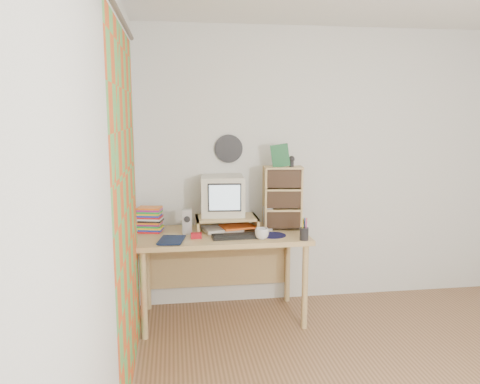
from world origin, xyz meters
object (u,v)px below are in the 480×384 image
object	(u,v)px
crt_monitor	(223,196)
dvd_stack	(150,216)
keyboard	(237,236)
mug	(262,234)
cd_rack	(283,198)
diary	(160,239)
desk	(221,247)

from	to	relation	value
crt_monitor	dvd_stack	size ratio (longest dim) A/B	1.31
keyboard	mug	xyz separation A→B (m)	(0.19, -0.06, 0.03)
cd_rack	dvd_stack	bearing A→B (deg)	-175.59
dvd_stack	diary	size ratio (longest dim) A/B	1.19
dvd_stack	cd_rack	bearing A→B (deg)	10.60
desk	dvd_stack	world-z (taller)	dvd_stack
dvd_stack	diary	bearing A→B (deg)	-61.52
desk	cd_rack	bearing A→B (deg)	1.76
dvd_stack	mug	size ratio (longest dim) A/B	2.45
dvd_stack	mug	world-z (taller)	dvd_stack
desk	dvd_stack	distance (m)	0.66
desk	mug	bearing A→B (deg)	-44.69
cd_rack	crt_monitor	bearing A→B (deg)	179.46
cd_rack	mug	distance (m)	0.45
desk	diary	bearing A→B (deg)	-154.44
desk	diary	world-z (taller)	diary
cd_rack	desk	bearing A→B (deg)	-170.96
mug	diary	distance (m)	0.81
crt_monitor	diary	xyz separation A→B (m)	(-0.53, -0.33, -0.27)
keyboard	diary	world-z (taller)	diary
keyboard	cd_rack	distance (m)	0.56
dvd_stack	crt_monitor	bearing A→B (deg)	14.73
dvd_stack	desk	bearing A→B (deg)	6.46
mug	diary	xyz separation A→B (m)	(-0.80, 0.05, -0.02)
desk	keyboard	world-z (taller)	keyboard
cd_rack	diary	xyz separation A→B (m)	(-1.05, -0.26, -0.25)
keyboard	diary	size ratio (longest dim) A/B	1.77
desk	keyboard	xyz separation A→B (m)	(0.11, -0.23, 0.15)
cd_rack	mug	world-z (taller)	cd_rack
crt_monitor	cd_rack	distance (m)	0.52
cd_rack	diary	world-z (taller)	cd_rack
cd_rack	diary	distance (m)	1.11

